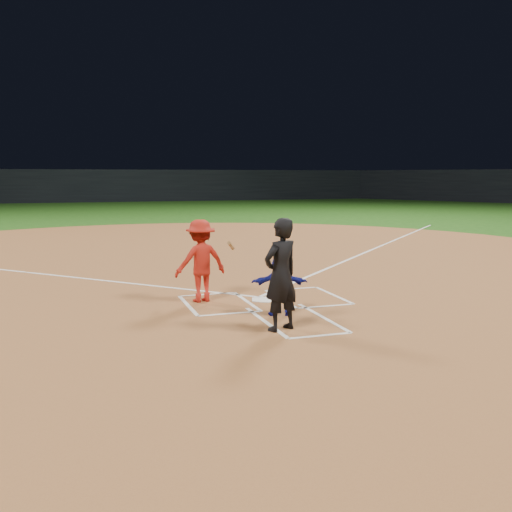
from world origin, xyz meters
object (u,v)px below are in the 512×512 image
object	(u,v)px
umpire	(281,275)
batter_at_plate	(201,261)
home_plate	(264,300)
catcher	(280,285)

from	to	relation	value
umpire	batter_at_plate	world-z (taller)	umpire
home_plate	umpire	bearing A→B (deg)	78.03
batter_at_plate	catcher	bearing A→B (deg)	-54.69
home_plate	umpire	size ratio (longest dim) A/B	0.32
catcher	batter_at_plate	xyz separation A→B (m)	(-1.12, 1.59, 0.28)
home_plate	umpire	distance (m)	2.50
catcher	home_plate	bearing A→B (deg)	-80.63
catcher	umpire	xyz separation A→B (m)	(-0.35, -0.98, 0.37)
batter_at_plate	umpire	bearing A→B (deg)	-73.32
home_plate	umpire	xyz separation A→B (m)	(-0.48, -2.27, 0.93)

